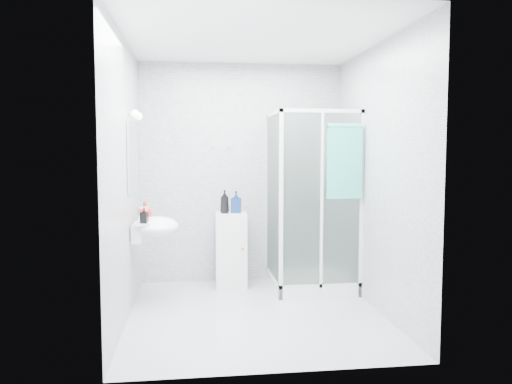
{
  "coord_description": "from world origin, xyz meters",
  "views": [
    {
      "loc": [
        -0.58,
        -4.65,
        1.55
      ],
      "look_at": [
        0.05,
        0.35,
        1.15
      ],
      "focal_mm": 35.0,
      "sensor_mm": 36.0,
      "label": 1
    }
  ],
  "objects": [
    {
      "name": "soap_dispenser_orange",
      "position": [
        -1.08,
        0.61,
        0.95
      ],
      "size": [
        0.18,
        0.18,
        0.17
      ],
      "primitive_type": "imported",
      "rotation": [
        0.0,
        0.0,
        -0.37
      ],
      "color": "red",
      "rests_on": "wall_basin"
    },
    {
      "name": "shampoo_bottle_a",
      "position": [
        -0.23,
        1.0,
        0.99
      ],
      "size": [
        0.11,
        0.11,
        0.27
      ],
      "primitive_type": "imported",
      "rotation": [
        0.0,
        0.0,
        0.09
      ],
      "color": "black",
      "rests_on": "storage_cabinet"
    },
    {
      "name": "soap_dispenser_black",
      "position": [
        -1.06,
        0.27,
        0.94
      ],
      "size": [
        0.09,
        0.09,
        0.16
      ],
      "primitive_type": "imported",
      "rotation": [
        0.0,
        0.0,
        -0.25
      ],
      "color": "black",
      "rests_on": "wall_basin"
    },
    {
      "name": "shampoo_bottle_b",
      "position": [
        -0.1,
        1.02,
        0.98
      ],
      "size": [
        0.13,
        0.13,
        0.25
      ],
      "primitive_type": "imported",
      "rotation": [
        0.0,
        0.0,
        -0.17
      ],
      "color": "navy",
      "rests_on": "storage_cabinet"
    },
    {
      "name": "vanity_lights",
      "position": [
        -1.14,
        0.45,
        1.92
      ],
      "size": [
        0.1,
        0.4,
        0.08
      ],
      "color": "silver",
      "rests_on": "room"
    },
    {
      "name": "room",
      "position": [
        0.0,
        0.0,
        1.3
      ],
      "size": [
        2.4,
        2.6,
        2.6
      ],
      "color": "#B8BDBF",
      "rests_on": "ground"
    },
    {
      "name": "hand_towel",
      "position": [
        0.98,
        0.36,
        1.48
      ],
      "size": [
        0.36,
        0.05,
        0.78
      ],
      "color": "teal",
      "rests_on": "shower_enclosure"
    },
    {
      "name": "mirror",
      "position": [
        -1.19,
        0.45,
        1.5
      ],
      "size": [
        0.02,
        0.6,
        0.7
      ],
      "primitive_type": "cube",
      "color": "white",
      "rests_on": "room"
    },
    {
      "name": "shower_enclosure",
      "position": [
        0.67,
        0.77,
        0.45
      ],
      "size": [
        0.9,
        0.95,
        2.0
      ],
      "color": "white",
      "rests_on": "ground"
    },
    {
      "name": "wall_basin",
      "position": [
        -0.99,
        0.45,
        0.8
      ],
      "size": [
        0.46,
        0.56,
        0.35
      ],
      "color": "white",
      "rests_on": "ground"
    },
    {
      "name": "storage_cabinet",
      "position": [
        -0.15,
        1.03,
        0.43
      ],
      "size": [
        0.37,
        0.39,
        0.86
      ],
      "rotation": [
        0.0,
        0.0,
        -0.04
      ],
      "color": "silver",
      "rests_on": "ground"
    },
    {
      "name": "wall_hooks",
      "position": [
        -0.25,
        1.26,
        1.62
      ],
      "size": [
        0.23,
        0.06,
        0.03
      ],
      "color": "silver",
      "rests_on": "room"
    }
  ]
}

